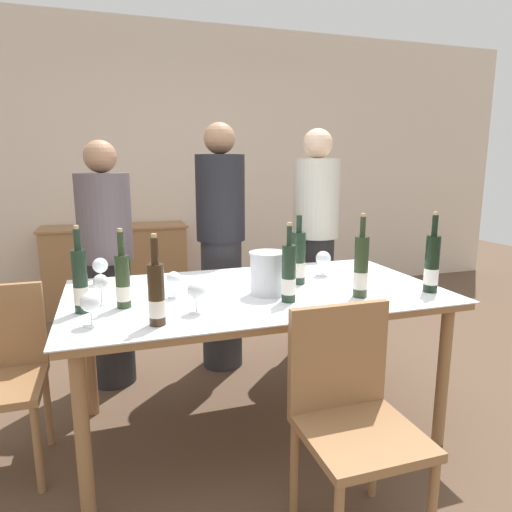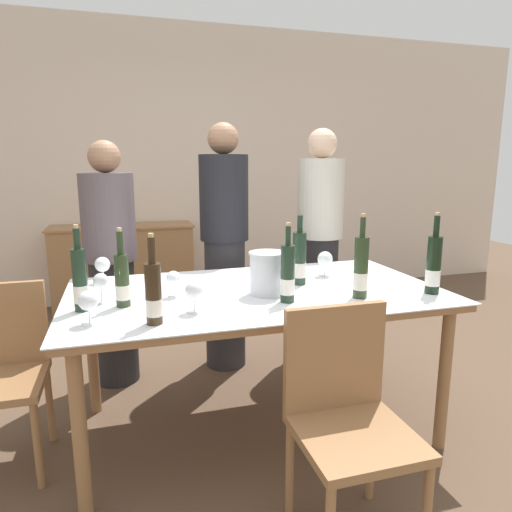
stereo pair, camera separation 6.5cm
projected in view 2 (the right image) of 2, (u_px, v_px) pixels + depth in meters
The scene contains 22 objects.
ground_plane at pixel (256, 427), 2.50m from camera, with size 12.00×12.00×0.00m, color brown.
back_wall at pixel (183, 166), 4.77m from camera, with size 8.00×0.10×2.80m.
sideboard_cabinet at pixel (124, 267), 4.51m from camera, with size 1.36×0.46×0.83m.
dining_table at pixel (256, 303), 2.36m from camera, with size 1.89×1.04×0.78m.
ice_bucket at pixel (268, 272), 2.26m from camera, with size 0.19×0.19×0.21m.
wine_bottle_0 at pixel (434, 266), 2.27m from camera, with size 0.07×0.07×0.41m.
wine_bottle_1 at pixel (288, 275), 2.13m from camera, with size 0.07×0.07×0.38m.
wine_bottle_2 at pixel (80, 281), 2.00m from camera, with size 0.06×0.06×0.38m.
wine_bottle_3 at pixel (299, 260), 2.44m from camera, with size 0.07×0.07×0.37m.
wine_bottle_4 at pixel (154, 294), 1.83m from camera, with size 0.07×0.07×0.37m.
wine_bottle_5 at pixel (361, 269), 2.19m from camera, with size 0.07×0.07×0.41m.
wine_bottle_6 at pixel (122, 281), 2.06m from camera, with size 0.07×0.07×0.36m.
wine_glass_0 at pixel (194, 291), 1.98m from camera, with size 0.08×0.08×0.14m.
wine_glass_1 at pixel (102, 265), 2.48m from camera, with size 0.08×0.08×0.14m.
wine_glass_2 at pixel (88, 301), 1.83m from camera, with size 0.08×0.08×0.14m.
wine_glass_3 at pixel (174, 279), 2.21m from camera, with size 0.07×0.07×0.13m.
wine_glass_4 at pixel (325, 260), 2.63m from camera, with size 0.09×0.09×0.14m.
wine_glass_5 at pixel (101, 282), 2.13m from camera, with size 0.07×0.07×0.14m.
chair_near_front at pixel (346, 408), 1.73m from camera, with size 0.42×0.42×0.88m.
person_host at pixel (111, 266), 2.91m from camera, with size 0.33×0.33×1.56m.
person_guest_left at pixel (225, 248), 3.14m from camera, with size 0.33×0.33×1.69m.
person_guest_right at pixel (319, 245), 3.35m from camera, with size 0.33×0.33×1.66m.
Camera 2 is at (-0.64, -2.18, 1.42)m, focal length 32.00 mm.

